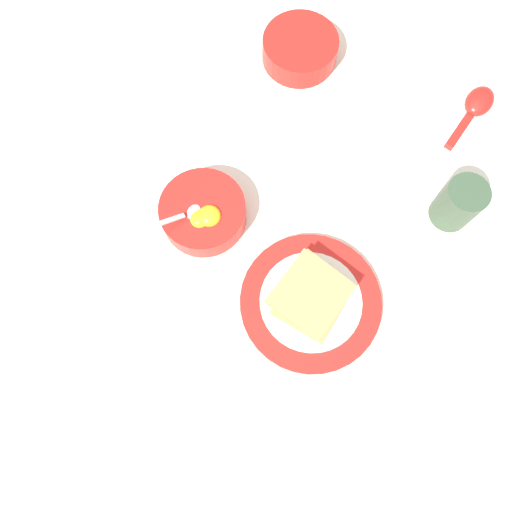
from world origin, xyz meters
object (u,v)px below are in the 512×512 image
toast_plate (311,302)px  congee_bowl (300,48)px  soup_spoon (476,106)px  egg_bowl (203,212)px  toast_sandwich (311,296)px  drinking_cup (459,203)px

toast_plate → congee_bowl: bearing=-153.0°
congee_bowl → toast_plate: bearing=27.0°
soup_spoon → egg_bowl: bearing=-40.2°
egg_bowl → congee_bowl: (-0.34, 0.01, 0.00)m
toast_sandwich → drinking_cup: bearing=148.0°
egg_bowl → toast_sandwich: egg_bowl is taller
toast_plate → drinking_cup: drinking_cup is taller
toast_sandwich → congee_bowl: toast_sandwich is taller
soup_spoon → drinking_cup: (0.20, 0.03, 0.03)m
soup_spoon → toast_plate: bearing=-14.7°
toast_sandwich → drinking_cup: (-0.23, 0.14, 0.01)m
toast_sandwich → egg_bowl: bearing=-103.3°
toast_plate → soup_spoon: bearing=165.3°
egg_bowl → toast_sandwich: size_ratio=1.15×
congee_bowl → drinking_cup: bearing=64.0°
soup_spoon → drinking_cup: drinking_cup is taller
soup_spoon → drinking_cup: 0.21m
congee_bowl → drinking_cup: drinking_cup is taller
egg_bowl → toast_sandwich: (0.05, 0.21, 0.01)m
toast_plate → toast_sandwich: (-0.00, -0.00, 0.03)m
egg_bowl → toast_sandwich: bearing=76.7°
toast_plate → congee_bowl: size_ratio=1.64×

